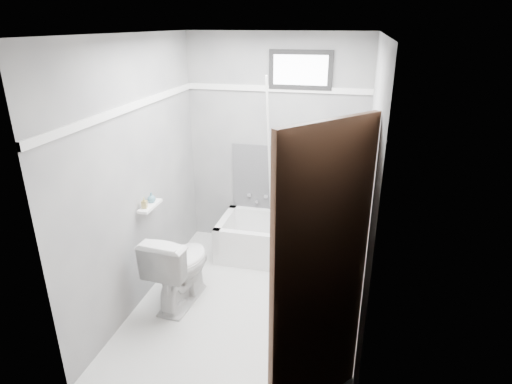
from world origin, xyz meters
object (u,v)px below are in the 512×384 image
(door, at_px, (362,316))
(soap_bottle_b, at_px, (151,197))
(soap_bottle_a, at_px, (144,203))
(bathtub, at_px, (286,241))
(toilet, at_px, (180,267))
(office_chair, at_px, (321,209))

(door, height_order, soap_bottle_b, door)
(door, height_order, soap_bottle_a, door)
(bathtub, distance_m, soap_bottle_b, 1.61)
(toilet, relative_size, soap_bottle_b, 7.59)
(office_chair, xyz_separation_m, door, (0.41, -2.26, 0.38))
(bathtub, bearing_deg, soap_bottle_a, -139.51)
(door, bearing_deg, office_chair, 100.35)
(bathtub, xyz_separation_m, soap_bottle_b, (-1.15, -0.84, 0.75))
(office_chair, distance_m, toilet, 1.62)
(toilet, height_order, soap_bottle_a, soap_bottle_a)
(office_chair, relative_size, door, 0.50)
(bathtub, xyz_separation_m, door, (0.77, -2.21, 0.79))
(office_chair, relative_size, soap_bottle_b, 9.99)
(toilet, distance_m, soap_bottle_a, 0.68)
(soap_bottle_a, bearing_deg, door, -32.60)
(office_chair, bearing_deg, toilet, -146.88)
(bathtub, relative_size, soap_bottle_b, 15.09)
(toilet, bearing_deg, soap_bottle_a, -2.61)
(soap_bottle_a, bearing_deg, bathtub, 40.49)
(door, distance_m, soap_bottle_a, 2.28)
(soap_bottle_b, bearing_deg, soap_bottle_a, -90.00)
(door, xyz_separation_m, soap_bottle_b, (-1.92, 1.37, -0.04))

